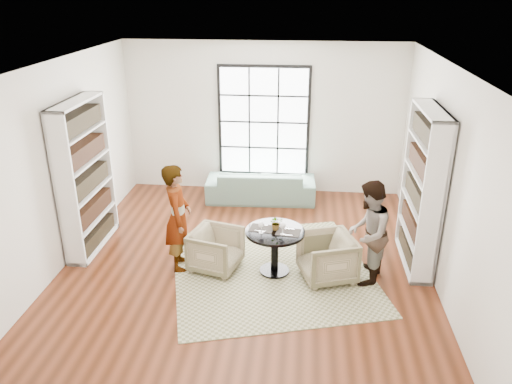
# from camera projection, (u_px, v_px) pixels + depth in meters

# --- Properties ---
(ground) EXTENTS (6.00, 6.00, 0.00)m
(ground) POSITION_uv_depth(u_px,v_px,m) (246.00, 262.00, 7.71)
(ground) COLOR maroon
(room_shell) EXTENTS (6.00, 6.01, 6.00)m
(room_shell) POSITION_uv_depth(u_px,v_px,m) (250.00, 174.00, 7.72)
(room_shell) COLOR silver
(room_shell) RESTS_ON ground
(rug) EXTENTS (3.52, 3.52, 0.01)m
(rug) POSITION_uv_depth(u_px,v_px,m) (272.00, 271.00, 7.48)
(rug) COLOR tan
(rug) RESTS_ON ground
(pedestal_table) EXTENTS (0.87, 0.87, 0.69)m
(pedestal_table) POSITION_uv_depth(u_px,v_px,m) (275.00, 242.00, 7.26)
(pedestal_table) COLOR black
(pedestal_table) RESTS_ON ground
(sofa) EXTENTS (2.15, 0.93, 0.62)m
(sofa) POSITION_uv_depth(u_px,v_px,m) (261.00, 185.00, 9.84)
(sofa) COLOR gray
(sofa) RESTS_ON ground
(armchair_left) EXTENTS (0.85, 0.84, 0.63)m
(armchair_left) POSITION_uv_depth(u_px,v_px,m) (216.00, 250.00, 7.43)
(armchair_left) COLOR tan
(armchair_left) RESTS_ON ground
(armchair_right) EXTENTS (0.94, 0.92, 0.68)m
(armchair_right) POSITION_uv_depth(u_px,v_px,m) (327.00, 258.00, 7.18)
(armchair_right) COLOR #BBB886
(armchair_right) RESTS_ON ground
(person_left) EXTENTS (0.49, 0.66, 1.64)m
(person_left) POSITION_uv_depth(u_px,v_px,m) (178.00, 218.00, 7.29)
(person_left) COLOR gray
(person_left) RESTS_ON ground
(person_right) EXTENTS (0.77, 0.88, 1.53)m
(person_right) POSITION_uv_depth(u_px,v_px,m) (368.00, 233.00, 6.96)
(person_right) COLOR gray
(person_right) RESTS_ON ground
(placemat_left) EXTENTS (0.37, 0.30, 0.01)m
(placemat_left) POSITION_uv_depth(u_px,v_px,m) (262.00, 228.00, 7.24)
(placemat_left) COLOR #2A2624
(placemat_left) RESTS_ON pedestal_table
(placemat_right) EXTENTS (0.37, 0.30, 0.01)m
(placemat_right) POSITION_uv_depth(u_px,v_px,m) (288.00, 232.00, 7.13)
(placemat_right) COLOR #2A2624
(placemat_right) RESTS_ON pedestal_table
(cutlery_left) EXTENTS (0.17, 0.24, 0.01)m
(cutlery_left) POSITION_uv_depth(u_px,v_px,m) (262.00, 228.00, 7.24)
(cutlery_left) COLOR silver
(cutlery_left) RESTS_ON placemat_left
(cutlery_right) EXTENTS (0.17, 0.24, 0.01)m
(cutlery_right) POSITION_uv_depth(u_px,v_px,m) (288.00, 232.00, 7.13)
(cutlery_right) COLOR silver
(cutlery_right) RESTS_ON placemat_right
(wine_glass_left) EXTENTS (0.08, 0.08, 0.18)m
(wine_glass_left) POSITION_uv_depth(u_px,v_px,m) (261.00, 225.00, 7.06)
(wine_glass_left) COLOR silver
(wine_glass_left) RESTS_ON pedestal_table
(wine_glass_right) EXTENTS (0.09, 0.09, 0.19)m
(wine_glass_right) POSITION_uv_depth(u_px,v_px,m) (283.00, 226.00, 7.02)
(wine_glass_right) COLOR silver
(wine_glass_right) RESTS_ON pedestal_table
(flower_centerpiece) EXTENTS (0.23, 0.21, 0.21)m
(flower_centerpiece) POSITION_uv_depth(u_px,v_px,m) (276.00, 223.00, 7.18)
(flower_centerpiece) COLOR gray
(flower_centerpiece) RESTS_ON pedestal_table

